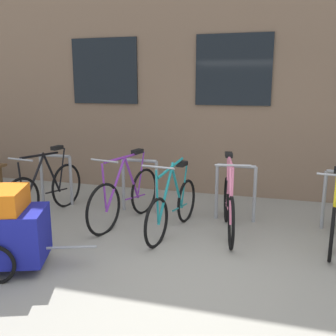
# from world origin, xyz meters

# --- Properties ---
(ground_plane) EXTENTS (42.00, 42.00, 0.00)m
(ground_plane) POSITION_xyz_m (0.00, 0.00, 0.00)
(ground_plane) COLOR gray
(storefront_building) EXTENTS (28.00, 7.60, 6.61)m
(storefront_building) POSITION_xyz_m (0.00, 6.98, 3.30)
(storefront_building) COLOR #7A604C
(storefront_building) RESTS_ON ground
(bike_rack) EXTENTS (6.61, 0.05, 0.86)m
(bike_rack) POSITION_xyz_m (0.24, 1.90, 0.52)
(bike_rack) COLOR gray
(bike_rack) RESTS_ON ground
(bicycle_black) EXTENTS (0.44, 1.74, 1.06)m
(bicycle_black) POSITION_xyz_m (-2.60, 1.34, 0.40)
(bicycle_black) COLOR black
(bicycle_black) RESTS_ON ground
(bicycle_purple) EXTENTS (0.54, 1.71, 1.06)m
(bicycle_purple) POSITION_xyz_m (-1.29, 1.38, 0.40)
(bicycle_purple) COLOR black
(bicycle_purple) RESTS_ON ground
(bicycle_pink) EXTENTS (0.47, 1.63, 1.08)m
(bicycle_pink) POSITION_xyz_m (0.20, 1.41, 0.38)
(bicycle_pink) COLOR black
(bicycle_pink) RESTS_ON ground
(bicycle_teal) EXTENTS (0.44, 1.63, 1.04)m
(bicycle_teal) POSITION_xyz_m (-0.53, 1.20, 0.36)
(bicycle_teal) COLOR black
(bicycle_teal) RESTS_ON ground
(bicycle_yellow) EXTENTS (0.44, 1.66, 1.02)m
(bicycle_yellow) POSITION_xyz_m (1.53, 1.41, 0.36)
(bicycle_yellow) COLOR black
(bicycle_yellow) RESTS_ON ground
(bike_trailer) EXTENTS (1.47, 0.88, 0.93)m
(bike_trailer) POSITION_xyz_m (-2.04, -0.35, 0.47)
(bike_trailer) COLOR navy
(bike_trailer) RESTS_ON ground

